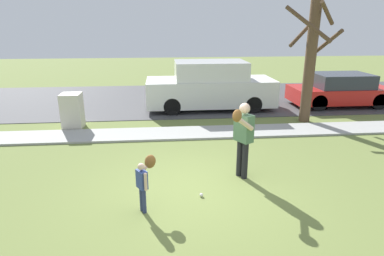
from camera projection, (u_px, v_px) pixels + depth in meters
name	position (u px, v px, depth m)	size (l,w,h in m)	color
ground_plane	(181.00, 135.00, 10.18)	(48.00, 48.00, 0.00)	olive
sidewalk_strip	(181.00, 133.00, 10.26)	(36.00, 1.20, 0.06)	#A3A39E
road_surface	(174.00, 99.00, 15.01)	(36.00, 6.80, 0.02)	#424244
person_adult	(243.00, 133.00, 7.07)	(0.60, 0.83, 1.70)	black
person_child	(145.00, 177.00, 5.93)	(0.39, 0.52, 1.01)	navy
baseball	(201.00, 195.00, 6.55)	(0.07, 0.07, 0.07)	white
utility_cabinet	(72.00, 111.00, 10.70)	(0.62, 0.65, 1.15)	beige
street_tree_near	(311.00, 58.00, 10.95)	(1.84, 1.87, 4.05)	brown
parked_van_white	(210.00, 86.00, 13.04)	(5.00, 1.95, 1.88)	silver
parked_hatchback_red	(340.00, 90.00, 13.56)	(4.00, 1.75, 1.33)	red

